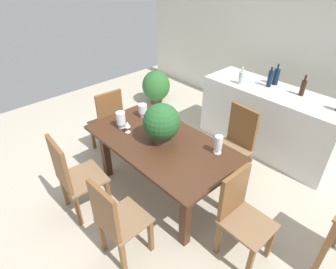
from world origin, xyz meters
TOP-DOWN VIEW (x-y plane):
  - ground_plane at (0.00, 0.00)m, footprint 7.04×7.04m
  - back_wall at (0.00, 2.60)m, footprint 6.40×0.10m
  - dining_table at (0.00, -0.15)m, footprint 1.76×0.96m
  - chair_near_right at (0.40, -1.05)m, footprint 0.43×0.43m
  - chair_far_right at (0.40, 0.76)m, footprint 0.47×0.43m
  - chair_foot_end at (1.11, -0.15)m, footprint 0.44×0.42m
  - chair_near_left at (-0.40, -1.06)m, footprint 0.49×0.48m
  - chair_head_end at (-1.11, -0.15)m, footprint 0.43×0.43m
  - flower_centerpiece at (0.00, -0.13)m, footprint 0.41×0.42m
  - crystal_vase_left at (-0.54, -0.30)m, footprint 0.11×0.11m
  - crystal_vase_center_near at (-0.58, 0.06)m, footprint 0.11×0.11m
  - crystal_vase_right at (0.57, 0.15)m, footprint 0.08×0.08m
  - wine_glass at (-0.40, -0.31)m, footprint 0.07×0.07m
  - kitchen_counter at (0.35, 1.63)m, footprint 1.98×0.67m
  - wine_bottle_amber at (0.22, 1.67)m, footprint 0.07×0.07m
  - wine_bottle_clear at (-0.10, 1.46)m, footprint 0.08×0.08m
  - wine_bottle_tall at (0.66, 1.74)m, footprint 0.06×0.06m
  - wine_bottle_green at (0.24, 1.81)m, footprint 0.08×0.08m
  - potted_plant_floor at (-1.90, 1.40)m, footprint 0.53×0.53m

SIDE VIEW (x-z plane):
  - ground_plane at x=0.00m, z-range 0.00..0.00m
  - potted_plant_floor at x=-1.90m, z-range 0.02..0.68m
  - kitchen_counter at x=0.35m, z-range 0.00..0.95m
  - chair_foot_end at x=1.11m, z-range 0.05..1.00m
  - chair_near_right at x=0.40m, z-range 0.05..1.01m
  - chair_far_right at x=0.40m, z-range 0.05..1.04m
  - chair_head_end at x=-1.11m, z-range 0.04..1.05m
  - chair_near_left at x=-0.40m, z-range 0.05..1.05m
  - dining_table at x=0.00m, z-range 0.26..1.02m
  - crystal_vase_center_near at x=-0.58m, z-range 0.78..0.95m
  - wine_glass at x=-0.40m, z-range 0.79..0.94m
  - crystal_vase_right at x=0.57m, z-range 0.78..0.99m
  - crystal_vase_left at x=-0.54m, z-range 0.78..0.99m
  - flower_centerpiece at x=0.00m, z-range 0.77..1.22m
  - wine_bottle_clear at x=-0.10m, z-range 0.92..1.18m
  - wine_bottle_tall at x=0.66m, z-range 0.92..1.20m
  - wine_bottle_green at x=0.24m, z-range 0.92..1.22m
  - wine_bottle_amber at x=0.22m, z-range 0.93..1.21m
  - back_wall at x=0.00m, z-range 0.00..2.60m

